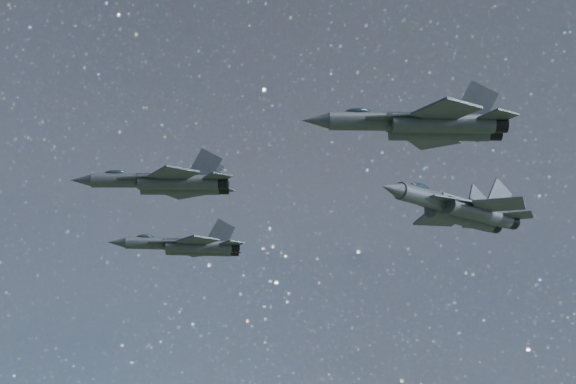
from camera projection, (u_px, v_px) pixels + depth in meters
name	position (u px, v px, depth m)	size (l,w,h in m)	color
jet_lead	(166.00, 183.00, 88.68)	(15.26, 10.16, 3.87)	#2E3439
jet_left	(188.00, 246.00, 106.22)	(15.24, 10.35, 3.83)	#2E3439
jet_right	(424.00, 124.00, 72.48)	(16.01, 10.70, 4.06)	#2E3439
jet_slot	(460.00, 209.00, 86.49)	(17.65, 11.74, 4.48)	#2E3439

